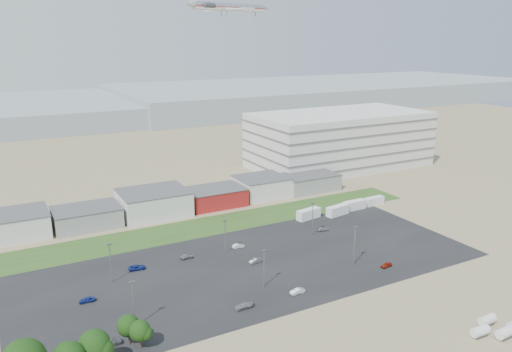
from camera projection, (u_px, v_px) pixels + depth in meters
ground at (277, 304)px, 111.22m from camera, size 700.00×700.00×0.00m
parking_lot at (254, 265)px, 130.48m from camera, size 120.00×50.00×0.01m
grass_strip at (192, 229)px, 155.31m from camera, size 160.00×16.00×0.02m
hills_backdrop at (117, 108)px, 395.49m from camera, size 700.00×200.00×9.00m
building_row at (121, 208)px, 162.55m from camera, size 170.00×20.00×8.00m
parking_garage at (339, 139)px, 229.82m from camera, size 80.00×40.00×25.00m
storage_tank_nw at (480, 331)px, 98.94m from camera, size 3.92×2.06×2.32m
storage_tank_ne at (487, 320)px, 102.82m from camera, size 3.98×2.12×2.34m
storage_tank_sw at (505, 332)px, 98.36m from camera, size 4.09×2.18×2.41m
box_trailer_a at (309, 214)px, 163.97m from camera, size 8.99×4.11×3.25m
box_trailer_b at (338, 210)px, 167.39m from camera, size 8.90×4.11×3.21m
box_trailer_c at (355, 205)px, 172.92m from camera, size 8.44×2.86×3.14m
box_trailer_d at (374, 201)px, 177.64m from camera, size 7.77×2.74×2.87m
tree_mid at (94, 349)px, 87.40m from camera, size 6.18×6.18×9.27m
tree_right at (128, 328)px, 95.82m from camera, size 4.68×4.68×7.02m
tree_near at (140, 333)px, 94.55m from camera, size 4.40×4.40×6.60m
lightpole_front_l at (133, 304)px, 101.15m from camera, size 1.20×0.50×10.22m
lightpole_front_m at (264, 268)px, 117.90m from camera, size 1.11×0.46×9.47m
lightpole_front_r at (354, 246)px, 129.46m from camera, size 1.25×0.52×10.59m
lightpole_back_l at (111, 263)px, 120.03m from camera, size 1.18×0.49×10.05m
lightpole_back_m at (225, 237)px, 136.88m from camera, size 1.12×0.47×9.50m
lightpole_back_r at (313, 219)px, 149.22m from camera, size 1.21×0.50×10.25m
airliner at (230, 7)px, 205.07m from camera, size 47.19×36.31×12.60m
parked_car_2 at (386, 265)px, 129.25m from camera, size 3.53×1.79×1.15m
parked_car_3 at (244, 306)px, 109.36m from camera, size 4.28×1.85×1.23m
parked_car_5 at (87, 300)px, 111.97m from camera, size 3.63×1.67×1.20m
parked_car_6 at (187, 257)px, 134.25m from camera, size 3.91×1.66×1.12m
parked_car_7 at (255, 261)px, 131.66m from camera, size 3.78×1.71×1.20m
parked_car_8 at (323, 229)px, 153.60m from camera, size 3.65×1.84×1.19m
parked_car_9 at (137, 267)px, 127.76m from camera, size 4.55×2.52×1.20m
parked_car_10 at (111, 342)px, 96.12m from camera, size 4.57×2.14×1.29m
parked_car_11 at (238, 246)px, 141.19m from camera, size 3.61×1.37×1.18m
parked_car_13 at (297, 291)px, 115.77m from camera, size 3.64×1.29×1.20m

